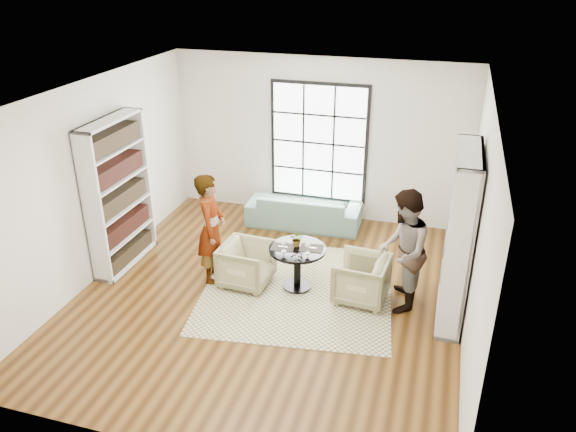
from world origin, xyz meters
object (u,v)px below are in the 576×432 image
(armchair_right, at_px, (361,279))
(sofa, at_px, (304,210))
(armchair_left, at_px, (247,264))
(person_left, at_px, (211,229))
(pedestal_table, at_px, (297,259))
(flower_centerpiece, at_px, (297,239))
(wine_glass_right, at_px, (308,246))
(wine_glass_left, at_px, (284,243))
(person_right, at_px, (403,251))

(armchair_right, bearing_deg, sofa, -141.85)
(armchair_left, bearing_deg, person_left, 93.27)
(armchair_right, xyz_separation_m, person_left, (-2.29, -0.07, 0.52))
(pedestal_table, relative_size, armchair_right, 1.13)
(pedestal_table, distance_m, flower_centerpiece, 0.30)
(sofa, relative_size, person_left, 1.20)
(person_left, distance_m, wine_glass_right, 1.50)
(wine_glass_right, relative_size, flower_centerpiece, 0.77)
(sofa, xyz_separation_m, armchair_right, (1.43, -2.17, 0.04))
(armchair_left, xyz_separation_m, flower_centerpiece, (0.74, 0.18, 0.45))
(wine_glass_left, bearing_deg, flower_centerpiece, 58.69)
(sofa, xyz_separation_m, flower_centerpiece, (0.44, -2.06, 0.49))
(sofa, relative_size, armchair_left, 2.79)
(pedestal_table, xyz_separation_m, sofa, (-0.46, 2.12, -0.19))
(wine_glass_right, bearing_deg, sofa, 106.13)
(person_left, distance_m, flower_centerpiece, 1.30)
(flower_centerpiece, bearing_deg, person_left, -172.21)
(sofa, bearing_deg, wine_glass_left, 95.42)
(pedestal_table, height_order, armchair_left, pedestal_table)
(sofa, height_order, person_right, person_right)
(person_right, xyz_separation_m, flower_centerpiece, (-1.55, 0.11, -0.10))
(pedestal_table, bearing_deg, armchair_right, -2.52)
(sofa, height_order, flower_centerpiece, flower_centerpiece)
(pedestal_table, bearing_deg, wine_glass_left, -135.52)
(person_right, distance_m, flower_centerpiece, 1.55)
(armchair_right, height_order, wine_glass_left, wine_glass_left)
(person_left, relative_size, wine_glass_left, 8.56)
(pedestal_table, distance_m, armchair_left, 0.79)
(armchair_left, xyz_separation_m, wine_glass_right, (0.95, 0.00, 0.46))
(armchair_left, distance_m, wine_glass_right, 1.05)
(wine_glass_left, xyz_separation_m, wine_glass_right, (0.34, 0.05, -0.02))
(person_right, bearing_deg, person_left, -90.89)
(person_right, bearing_deg, wine_glass_left, -88.27)
(armchair_left, distance_m, person_left, 0.76)
(person_left, bearing_deg, flower_centerpiece, -95.15)
(armchair_left, height_order, person_left, person_left)
(wine_glass_right, bearing_deg, person_right, 2.75)
(armchair_left, relative_size, armchair_right, 0.99)
(pedestal_table, distance_m, sofa, 2.18)
(sofa, bearing_deg, wine_glass_right, 104.05)
(sofa, bearing_deg, armchair_left, 80.21)
(armchair_left, xyz_separation_m, person_right, (2.29, 0.07, 0.55))
(wine_glass_right, height_order, flower_centerpiece, flower_centerpiece)
(armchair_right, bearing_deg, person_left, -83.65)
(person_left, xyz_separation_m, wine_glass_left, (1.15, -0.05, -0.04))
(person_right, distance_m, wine_glass_left, 1.69)
(armchair_right, height_order, flower_centerpiece, flower_centerpiece)
(armchair_left, xyz_separation_m, armchair_right, (1.74, 0.07, 0.00))
(pedestal_table, distance_m, wine_glass_right, 0.37)
(person_right, xyz_separation_m, wine_glass_right, (-1.34, -0.06, -0.09))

